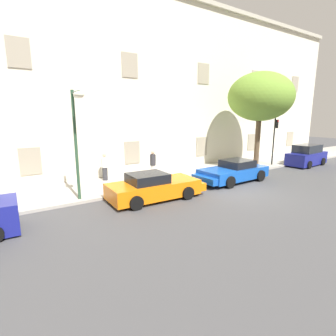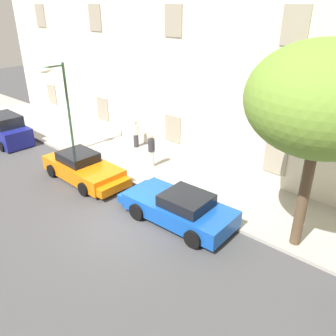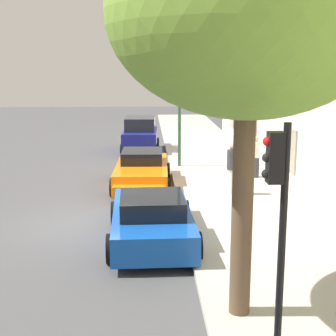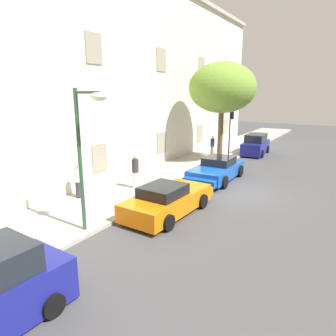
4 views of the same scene
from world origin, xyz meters
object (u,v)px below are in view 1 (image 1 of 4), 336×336
Objects in this scene: sportscar_yellow_flank at (232,172)px; pedestrian_strolling at (256,153)px; hatchback_distant at (307,156)px; pedestrian_admiring at (153,165)px; tree_near_kerb at (260,97)px; sportscar_red_lead at (157,187)px; street_lamp at (77,125)px; traffic_light at (275,133)px; pedestrian_bystander at (105,167)px.

sportscar_yellow_flank is 6.62m from pedestrian_strolling.
pedestrian_admiring is at bearing 169.22° from hatchback_distant.
tree_near_kerb is at bearing 19.73° from sportscar_yellow_flank.
sportscar_red_lead is at bearing -176.98° from sportscar_yellow_flank.
street_lamp is at bearing -158.67° from pedestrian_admiring.
tree_near_kerb reaches higher than sportscar_red_lead.
hatchback_distant is 6.75m from tree_near_kerb.
traffic_light is at bearing 153.89° from hatchback_distant.
pedestrian_strolling is (14.94, 1.97, -2.72)m from street_lamp.
pedestrian_admiring reaches higher than pedestrian_bystander.
pedestrian_admiring is 2.96m from pedestrian_bystander.
hatchback_distant is 0.81× the size of street_lamp.
street_lamp is (-15.46, -0.72, 1.00)m from traffic_light.
traffic_light is (2.17, 0.04, -2.70)m from tree_near_kerb.
sportscar_red_lead is 4.70m from street_lamp.
sportscar_yellow_flank is 1.33× the size of traffic_light.
sportscar_yellow_flank is at bearing -160.27° from tree_near_kerb.
sportscar_red_lead is 1.21× the size of hatchback_distant.
pedestrian_bystander is (2.33, 3.31, -2.70)m from street_lamp.
sportscar_yellow_flank is at bearing -34.74° from pedestrian_admiring.
pedestrian_admiring reaches higher than pedestrian_strolling.
traffic_light is 2.19m from pedestrian_strolling.
sportscar_yellow_flank is at bearing -154.51° from pedestrian_strolling.
pedestrian_bystander is at bearing 152.11° from pedestrian_admiring.
pedestrian_admiring reaches higher than hatchback_distant.
hatchback_distant is 2.47× the size of pedestrian_bystander.
tree_near_kerb reaches higher than street_lamp.
tree_near_kerb reaches higher than pedestrian_admiring.
sportscar_yellow_flank is 4.93m from pedestrian_admiring.
traffic_light is 2.25× the size of pedestrian_bystander.
sportscar_red_lead is 0.70× the size of tree_near_kerb.
pedestrian_admiring is at bearing -27.89° from pedestrian_bystander.
tree_near_kerb reaches higher than hatchback_distant.
pedestrian_bystander is at bearing 166.15° from hatchback_distant.
street_lamp is 2.83× the size of pedestrian_admiring.
traffic_light is at bearing 2.65° from street_lamp.
sportscar_red_lead is 1.33× the size of traffic_light.
traffic_light is 15.51m from street_lamp.
street_lamp is 3.06× the size of pedestrian_bystander.
pedestrian_admiring reaches higher than sportscar_red_lead.
sportscar_red_lead is 0.98× the size of street_lamp.
sportscar_yellow_flank is 0.98× the size of street_lamp.
street_lamp is at bearing -177.35° from traffic_light.
pedestrian_bystander is (-1.01, 4.48, 0.39)m from sportscar_red_lead.
pedestrian_bystander reaches higher than pedestrian_strolling.
hatchback_distant is 4.06m from pedestrian_strolling.
hatchback_distant is at bearing 2.30° from sportscar_red_lead.
street_lamp is (-13.29, -0.68, -1.70)m from tree_near_kerb.
pedestrian_strolling is (11.60, 3.14, 0.37)m from sportscar_red_lead.
hatchback_distant is at bearing -10.78° from pedestrian_admiring.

